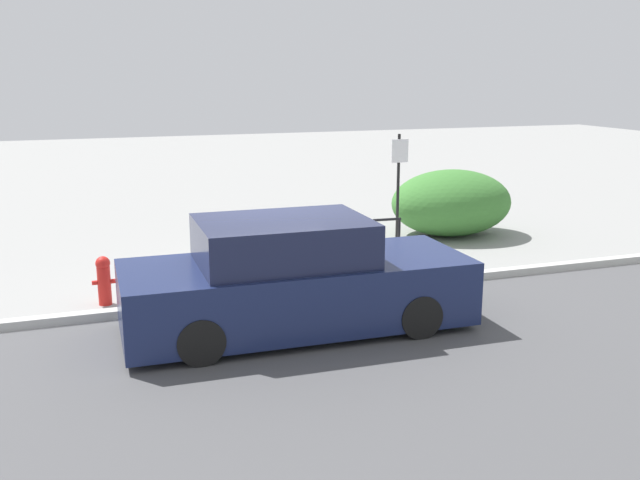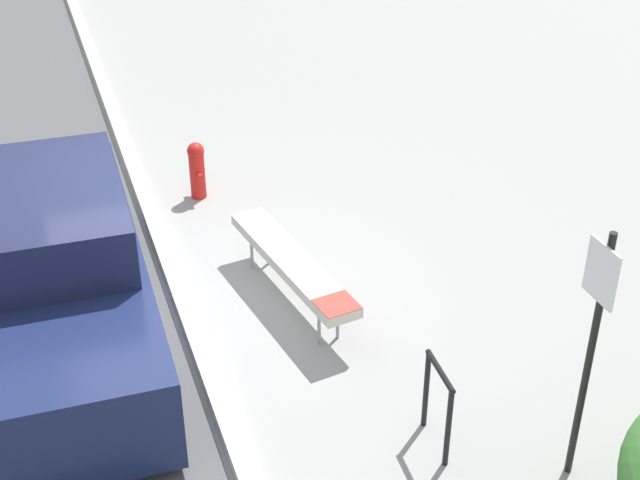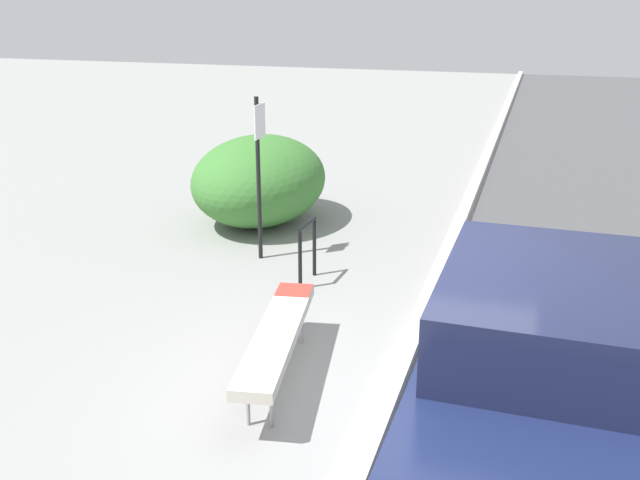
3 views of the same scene
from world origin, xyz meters
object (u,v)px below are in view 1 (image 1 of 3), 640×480
(sign_post, at_px, (398,180))
(bike_rack, at_px, (387,235))
(bench, at_px, (267,253))
(fire_hydrant, at_px, (104,279))
(parked_car_near, at_px, (294,281))

(sign_post, bearing_deg, bike_rack, -125.57)
(bench, relative_size, bike_rack, 2.82)
(fire_hydrant, distance_m, parked_car_near, 3.16)
(parked_car_near, bearing_deg, bench, 84.84)
(bike_rack, bearing_deg, bench, -168.47)
(bench, xyz_separation_m, sign_post, (3.12, 1.41, 0.90))
(bench, distance_m, bike_rack, 2.52)
(bike_rack, distance_m, parked_car_near, 4.02)
(fire_hydrant, bearing_deg, bench, 9.23)
(sign_post, height_order, fire_hydrant, sign_post)
(sign_post, bearing_deg, fire_hydrant, -162.33)
(bike_rack, height_order, parked_car_near, parked_car_near)
(bench, distance_m, parked_car_near, 2.46)
(fire_hydrant, xyz_separation_m, parked_car_near, (2.43, -2.00, 0.29))
(bike_rack, height_order, fire_hydrant, bike_rack)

